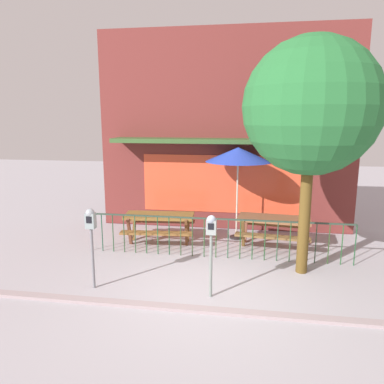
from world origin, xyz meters
name	(u,v)px	position (x,y,z in m)	size (l,w,h in m)	color
ground	(207,291)	(0.00, 0.00, 0.00)	(40.00, 40.00, 0.00)	#A49FA7
pub_storefront	(225,132)	(0.00, 4.37, 2.85)	(7.41, 1.34, 5.75)	#471620
patio_fence_front	(216,231)	(0.00, 1.76, 0.66)	(6.25, 0.04, 0.97)	#2A3D31
picnic_table_left	(159,220)	(-1.58, 2.58, 0.61)	(1.91, 1.51, 0.79)	brown
picnic_table_right	(274,224)	(1.38, 2.73, 0.61)	(1.94, 1.55, 0.79)	brown
patio_umbrella	(238,155)	(0.42, 3.28, 2.29)	(1.73, 1.73, 2.50)	black
parking_meter_near	(211,234)	(0.09, -0.21, 1.21)	(0.18, 0.17, 1.56)	slate
parking_meter_far	(91,227)	(-2.20, -0.20, 1.23)	(0.18, 0.17, 1.59)	slate
street_tree	(311,107)	(1.90, 1.21, 3.46)	(2.72, 2.72, 4.84)	brown
curb_edge	(202,311)	(0.00, -0.76, 0.00)	(10.38, 0.20, 0.11)	gray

